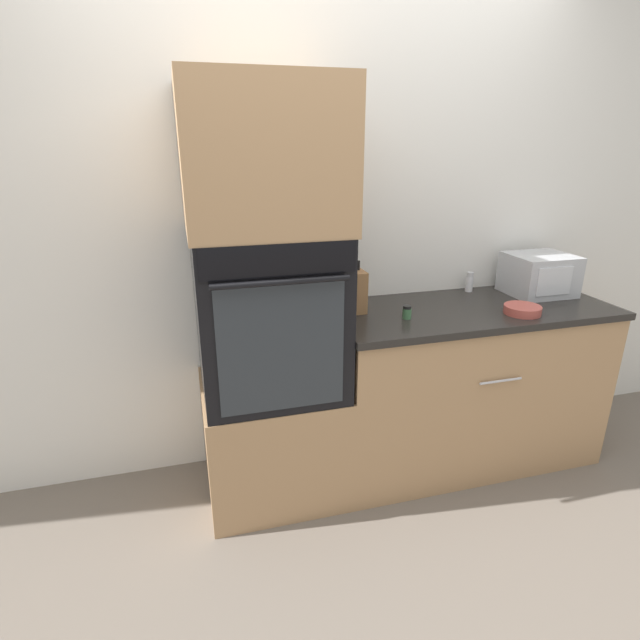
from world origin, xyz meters
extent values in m
plane|color=#6B6056|center=(0.00, 0.00, 0.00)|extent=(12.00, 12.00, 0.00)
cube|color=silver|center=(0.00, 0.63, 1.25)|extent=(8.00, 0.05, 2.50)
cube|color=#A87F56|center=(-0.33, 0.30, 0.28)|extent=(0.65, 0.60, 0.57)
cube|color=black|center=(-0.33, 0.30, 0.94)|extent=(0.63, 0.59, 0.74)
cube|color=black|center=(-0.33, 0.00, 1.24)|extent=(0.60, 0.01, 0.12)
cube|color=#3FBFF2|center=(-0.33, 0.00, 1.24)|extent=(0.09, 0.00, 0.03)
cube|color=#282D33|center=(-0.33, 0.00, 0.88)|extent=(0.52, 0.01, 0.55)
cylinder|color=black|center=(-0.33, -0.03, 1.17)|extent=(0.53, 0.02, 0.02)
cube|color=#A87F56|center=(-0.33, 0.30, 1.60)|extent=(0.65, 0.60, 0.60)
cube|color=#A87F56|center=(0.71, 0.30, 0.42)|extent=(1.42, 0.60, 0.84)
cube|color=black|center=(0.71, 0.30, 0.86)|extent=(1.44, 0.63, 0.03)
cylinder|color=#B7B7BC|center=(0.71, -0.01, 0.60)|extent=(0.22, 0.01, 0.01)
cube|color=#B2B5BA|center=(1.18, 0.41, 0.98)|extent=(0.33, 0.29, 0.22)
cube|color=silver|center=(1.16, 0.26, 0.98)|extent=(0.20, 0.01, 0.15)
cube|color=olive|center=(0.11, 0.40, 0.98)|extent=(0.10, 0.16, 0.20)
cylinder|color=black|center=(0.09, 0.40, 1.10)|extent=(0.02, 0.02, 0.04)
cylinder|color=black|center=(0.11, 0.40, 1.10)|extent=(0.02, 0.02, 0.04)
cylinder|color=black|center=(0.14, 0.40, 1.10)|extent=(0.02, 0.02, 0.04)
cylinder|color=#B24C42|center=(0.89, 0.13, 0.89)|extent=(0.18, 0.18, 0.04)
cylinder|color=silver|center=(0.84, 0.54, 0.92)|extent=(0.04, 0.04, 0.08)
cylinder|color=#B7B7BC|center=(0.84, 0.54, 0.97)|extent=(0.04, 0.04, 0.02)
cylinder|color=#427047|center=(0.09, 0.53, 0.90)|extent=(0.05, 0.05, 0.05)
cylinder|color=#B7B7BC|center=(0.09, 0.53, 0.94)|extent=(0.04, 0.04, 0.02)
cylinder|color=#427047|center=(0.32, 0.22, 0.90)|extent=(0.04, 0.04, 0.05)
cylinder|color=black|center=(0.32, 0.22, 0.93)|extent=(0.04, 0.04, 0.01)
camera|label=1|loc=(-0.67, -1.81, 1.67)|focal=28.00mm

